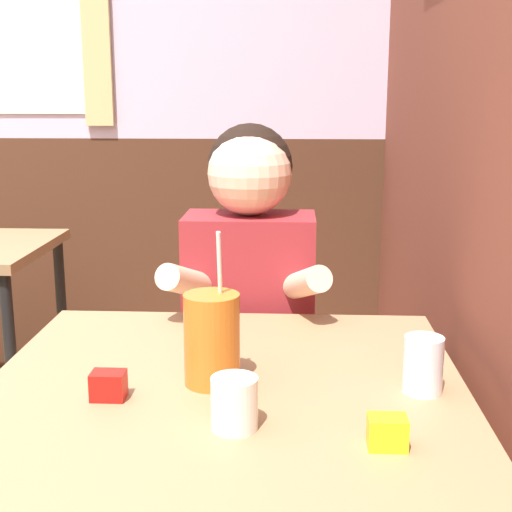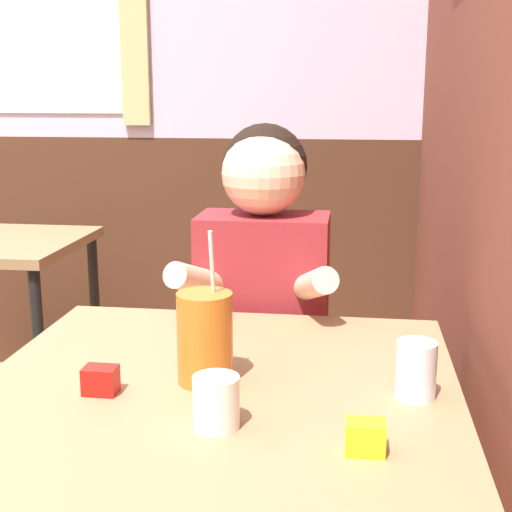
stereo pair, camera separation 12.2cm
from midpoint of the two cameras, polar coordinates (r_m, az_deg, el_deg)
The scene contains 9 objects.
brick_wall_right at distance 2.00m, azimuth 13.87°, elevation 14.21°, with size 0.08×4.27×2.70m.
back_wall at distance 3.28m, azimuth -14.46°, elevation 13.60°, with size 5.56×0.09×2.70m.
main_table at distance 1.37m, azimuth -5.17°, elevation -13.16°, with size 0.90×0.91×0.76m.
person_seated at distance 1.93m, azimuth -2.32°, elevation -6.40°, with size 0.42×0.41×1.22m.
cocktail_pitcher at distance 1.33m, azimuth -6.19°, elevation -6.65°, with size 0.10×0.10×0.29m.
glass_near_pitcher at distance 1.32m, azimuth 10.64°, elevation -8.59°, with size 0.07×0.07×0.10m.
glass_center at distance 1.17m, azimuth -4.79°, elevation -11.71°, with size 0.08×0.08×0.09m.
condiment_ketchup at distance 1.32m, azimuth -14.38°, elevation -10.04°, with size 0.06×0.04×0.05m.
condiment_mustard at distance 1.12m, azimuth 7.35°, elevation -13.87°, with size 0.06×0.04×0.05m.
Camera 1 is at (0.89, -0.84, 1.29)m, focal length 50.00 mm.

